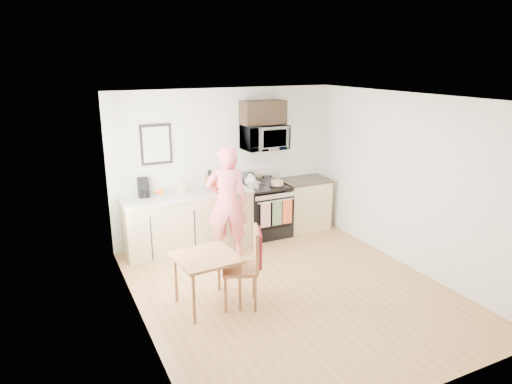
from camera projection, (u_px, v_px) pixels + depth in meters
name	position (u px, v px, depth m)	size (l,w,h in m)	color
floor	(291.00, 290.00, 6.29)	(4.60, 4.60, 0.00)	#9C6A3C
back_wall	(226.00, 164.00, 7.91)	(4.00, 0.04, 2.60)	white
front_wall	(427.00, 271.00, 3.93)	(4.00, 0.04, 2.60)	white
left_wall	(138.00, 223.00, 5.08)	(0.04, 4.60, 2.60)	white
right_wall	(409.00, 182.00, 6.76)	(0.04, 4.60, 2.60)	white
ceiling	(295.00, 98.00, 5.56)	(4.00, 4.60, 0.04)	silver
window	(126.00, 184.00, 5.72)	(0.06, 1.40, 1.50)	white
cabinet_left	(189.00, 223.00, 7.55)	(2.10, 0.60, 0.90)	#D4C188
countertop_left	(188.00, 196.00, 7.42)	(2.14, 0.64, 0.04)	beige
cabinet_right	(304.00, 205.00, 8.49)	(0.84, 0.60, 0.90)	#D4C188
countertop_right	(305.00, 180.00, 8.35)	(0.88, 0.64, 0.04)	black
range	(266.00, 212.00, 8.13)	(0.76, 0.70, 1.16)	black
microwave	(264.00, 137.00, 7.85)	(0.76, 0.51, 0.42)	silver
upper_cabinet	(263.00, 112.00, 7.77)	(0.76, 0.35, 0.40)	black
wall_art	(156.00, 144.00, 7.26)	(0.50, 0.04, 0.65)	black
wall_trivet	(229.00, 164.00, 7.92)	(0.20, 0.02, 0.20)	#AB1D0E
person	(227.00, 202.00, 7.14)	(0.66, 0.43, 1.80)	#CD3843
dining_table	(206.00, 262.00, 5.70)	(0.74, 0.74, 0.70)	brown
chair	(251.00, 257.00, 5.73)	(0.61, 0.57, 1.04)	brown
knife_block	(210.00, 182.00, 7.77)	(0.10, 0.14, 0.22)	brown
utensil_crock	(218.00, 180.00, 7.73)	(0.12, 0.12, 0.37)	#AB1D0E
fruit_bowl	(160.00, 193.00, 7.35)	(0.26, 0.26, 0.10)	silver
milk_carton	(183.00, 187.00, 7.41)	(0.09, 0.09, 0.24)	tan
coffee_maker	(143.00, 188.00, 7.25)	(0.19, 0.26, 0.30)	black
bread_bag	(220.00, 190.00, 7.47)	(0.27, 0.13, 0.10)	tan
cake	(277.00, 183.00, 7.97)	(0.26, 0.26, 0.09)	black
kettle	(250.00, 180.00, 7.92)	(0.21, 0.21, 0.26)	silver
pot	(254.00, 185.00, 7.80)	(0.22, 0.37, 0.11)	silver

